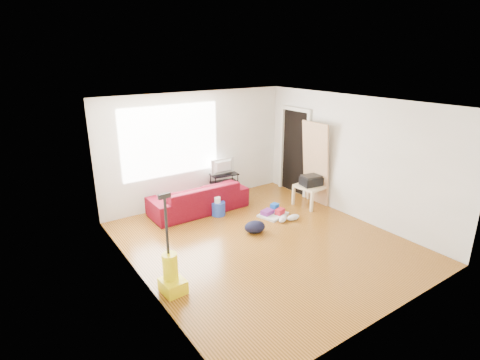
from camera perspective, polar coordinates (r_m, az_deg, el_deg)
room at (r=6.58m, az=3.56°, el=0.91°), size 4.51×5.01×2.51m
sofa at (r=8.26m, az=-6.27°, el=-4.66°), size 2.12×0.83×0.62m
tv_stand at (r=8.75m, az=-2.41°, el=-0.96°), size 0.66×0.43×0.62m
tv at (r=8.60m, az=-2.45°, el=2.07°), size 0.62×0.08×0.35m
side_table at (r=8.52m, az=10.71°, el=-1.25°), size 0.64×0.64×0.48m
printer at (r=8.46m, az=10.79°, el=-0.05°), size 0.49×0.40×0.23m
bucket at (r=8.02m, az=-3.31°, el=-5.33°), size 0.34×0.34×0.29m
toilet_paper at (r=7.91m, az=-3.44°, el=-4.04°), size 0.13×0.13×0.12m
cleaning_tray at (r=7.99m, az=5.06°, el=-4.97°), size 0.67×0.59×0.20m
backpack at (r=7.27m, az=2.26°, el=-7.96°), size 0.45×0.38×0.23m
sneakers at (r=7.77m, az=7.34°, el=-5.78°), size 0.54×0.28×0.12m
vacuum at (r=5.59m, az=-10.40°, el=-13.95°), size 0.34×0.38×1.49m
door_panel at (r=8.83m, az=11.04°, el=-3.33°), size 0.23×0.75×1.87m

